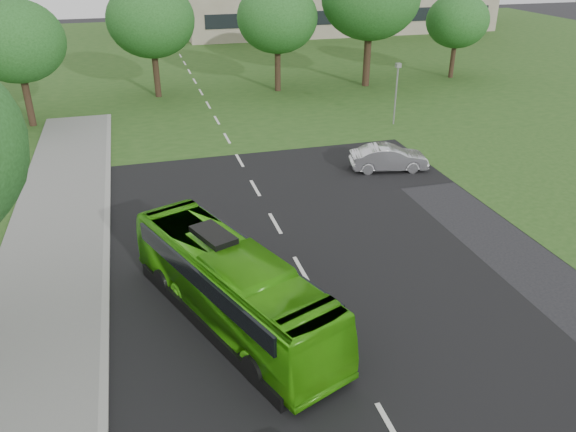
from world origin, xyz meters
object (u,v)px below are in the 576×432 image
object	(u,v)px
tree_park_c	(277,18)
bus	(231,285)
tree_park_b	(151,20)
sedan	(389,158)
tree_park_e	(458,21)
camera_pole	(397,85)
tree_park_a	(16,41)

from	to	relation	value
tree_park_c	bus	world-z (taller)	tree_park_c
tree_park_b	bus	xyz separation A→B (m)	(0.33, -29.77, -4.41)
tree_park_b	sedan	world-z (taller)	tree_park_b
tree_park_e	sedan	distance (m)	24.22
tree_park_c	camera_pole	size ratio (longest dim) A/B	2.06
tree_park_a	tree_park_b	bearing A→B (deg)	32.16
tree_park_b	tree_park_a	bearing A→B (deg)	-147.84
camera_pole	tree_park_e	bearing A→B (deg)	21.98
tree_park_b	tree_park_c	world-z (taller)	tree_park_b
tree_park_a	bus	world-z (taller)	tree_park_a
tree_park_a	tree_park_c	bearing A→B (deg)	14.57
bus	tree_park_b	bearing A→B (deg)	68.85
tree_park_c	sedan	distance (m)	19.02
tree_park_a	sedan	xyz separation A→B (m)	(19.42, -13.61, -4.76)
sedan	tree_park_b	bearing A→B (deg)	40.78
tree_park_c	camera_pole	xyz separation A→B (m)	(5.16, -10.87, -3.03)
tree_park_e	sedan	size ratio (longest dim) A/B	1.73
tree_park_b	sedan	xyz separation A→B (m)	(10.83, -19.01, -5.06)
sedan	camera_pole	world-z (taller)	camera_pole
tree_park_e	bus	distance (m)	39.01
tree_park_a	camera_pole	distance (m)	24.21
tree_park_a	bus	size ratio (longest dim) A/B	0.84
tree_park_e	bus	bearing A→B (deg)	-130.47
tree_park_a	tree_park_c	distance (m)	18.69
bus	camera_pole	xyz separation A→B (m)	(14.33, 18.20, 1.27)
tree_park_a	camera_pole	xyz separation A→B (m)	(23.24, -6.17, -2.83)
tree_park_c	camera_pole	world-z (taller)	tree_park_c
tree_park_b	sedan	size ratio (longest dim) A/B	2.08
tree_park_b	tree_park_c	xyz separation A→B (m)	(9.50, -0.70, -0.11)
tree_park_c	tree_park_a	bearing A→B (deg)	-165.43
bus	camera_pole	size ratio (longest dim) A/B	2.36
tree_park_b	tree_park_e	size ratio (longest dim) A/B	1.20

